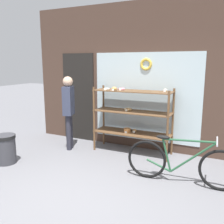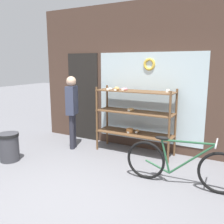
% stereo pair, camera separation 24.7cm
% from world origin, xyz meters
% --- Properties ---
extents(ground_plane, '(30.00, 30.00, 0.00)m').
position_xyz_m(ground_plane, '(0.00, 0.00, 0.00)').
color(ground_plane, slate).
extents(storefront_facade, '(5.17, 0.13, 3.14)m').
position_xyz_m(storefront_facade, '(-0.04, 2.44, 1.53)').
color(storefront_facade, '#473328').
rests_on(storefront_facade, ground_plane).
extents(display_case, '(1.63, 0.49, 1.40)m').
position_xyz_m(display_case, '(0.02, 2.06, 0.85)').
color(display_case, brown).
rests_on(display_case, ground_plane).
extents(bicycle, '(1.77, 0.46, 0.77)m').
position_xyz_m(bicycle, '(1.24, 1.06, 0.35)').
color(bicycle, black).
rests_on(bicycle, ground_plane).
extents(pedestrian, '(0.27, 0.36, 1.60)m').
position_xyz_m(pedestrian, '(-1.28, 1.66, 0.94)').
color(pedestrian, '#282833').
rests_on(pedestrian, ground_plane).
extents(trash_bin, '(0.39, 0.39, 0.55)m').
position_xyz_m(trash_bin, '(-1.91, 0.47, 0.30)').
color(trash_bin, '#38383D').
rests_on(trash_bin, ground_plane).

